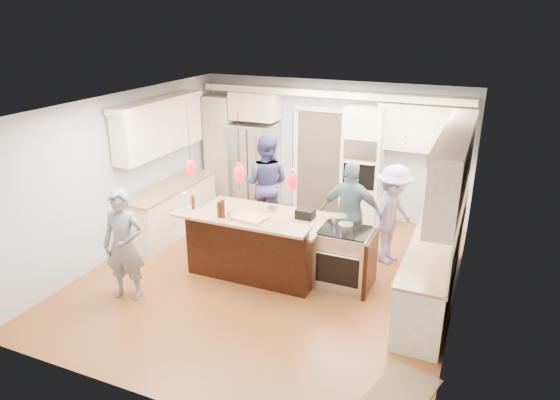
# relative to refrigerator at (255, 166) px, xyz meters

# --- Properties ---
(ground_plane) EXTENTS (6.00, 6.00, 0.00)m
(ground_plane) POSITION_rel_refrigerator_xyz_m (1.55, -2.64, -0.90)
(ground_plane) COLOR #965029
(ground_plane) RESTS_ON ground
(room_shell) EXTENTS (5.54, 6.04, 2.72)m
(room_shell) POSITION_rel_refrigerator_xyz_m (1.55, -2.64, 0.92)
(room_shell) COLOR #B2BCC6
(room_shell) RESTS_ON ground
(refrigerator) EXTENTS (0.90, 0.70, 1.80)m
(refrigerator) POSITION_rel_refrigerator_xyz_m (0.00, 0.00, 0.00)
(refrigerator) COLOR #B7B7BC
(refrigerator) RESTS_ON ground
(oven_column) EXTENTS (0.72, 0.69, 2.30)m
(oven_column) POSITION_rel_refrigerator_xyz_m (2.30, 0.03, 0.25)
(oven_column) COLOR #FFF1CE
(oven_column) RESTS_ON ground
(back_upper_cabinets) EXTENTS (5.30, 0.61, 2.54)m
(back_upper_cabinets) POSITION_rel_refrigerator_xyz_m (0.80, 0.12, 0.77)
(back_upper_cabinets) COLOR #FFF1CE
(back_upper_cabinets) RESTS_ON ground
(right_counter_run) EXTENTS (0.64, 3.10, 2.51)m
(right_counter_run) POSITION_rel_refrigerator_xyz_m (3.99, -2.34, 0.16)
(right_counter_run) COLOR #FFF1CE
(right_counter_run) RESTS_ON ground
(left_cabinets) EXTENTS (0.64, 2.30, 2.51)m
(left_cabinets) POSITION_rel_refrigerator_xyz_m (-0.89, -1.84, 0.16)
(left_cabinets) COLOR #FFF1CE
(left_cabinets) RESTS_ON ground
(kitchen_island) EXTENTS (2.10, 1.46, 1.12)m
(kitchen_island) POSITION_rel_refrigerator_xyz_m (1.30, -2.57, -0.42)
(kitchen_island) COLOR black
(kitchen_island) RESTS_ON ground
(island_range) EXTENTS (0.82, 0.71, 0.92)m
(island_range) POSITION_rel_refrigerator_xyz_m (2.71, -2.49, -0.44)
(island_range) COLOR #B7B7BC
(island_range) RESTS_ON ground
(pendant_lights) EXTENTS (1.75, 0.15, 1.03)m
(pendant_lights) POSITION_rel_refrigerator_xyz_m (1.30, -3.15, 0.90)
(pendant_lights) COLOR black
(pendant_lights) RESTS_ON ground
(person_bar_end) EXTENTS (0.68, 0.53, 1.65)m
(person_bar_end) POSITION_rel_refrigerator_xyz_m (-0.11, -4.05, -0.07)
(person_bar_end) COLOR slate
(person_bar_end) RESTS_ON ground
(person_far_left) EXTENTS (0.98, 0.81, 1.85)m
(person_far_left) POSITION_rel_refrigerator_xyz_m (0.73, -1.04, 0.02)
(person_far_left) COLOR navy
(person_far_left) RESTS_ON ground
(person_far_right) EXTENTS (1.03, 0.48, 1.73)m
(person_far_right) POSITION_rel_refrigerator_xyz_m (2.55, -1.71, -0.04)
(person_far_right) COLOR slate
(person_far_right) RESTS_ON ground
(person_range_side) EXTENTS (0.94, 1.22, 1.67)m
(person_range_side) POSITION_rel_refrigerator_xyz_m (3.17, -1.42, -0.06)
(person_range_side) COLOR #8F7AA4
(person_range_side) RESTS_ON ground
(floor_rug) EXTENTS (0.80, 0.98, 0.01)m
(floor_rug) POSITION_rel_refrigerator_xyz_m (3.95, -4.45, -0.89)
(floor_rug) COLOR #896B4B
(floor_rug) RESTS_ON ground
(water_bottle) EXTENTS (0.08, 0.08, 0.31)m
(water_bottle) POSITION_rel_refrigerator_xyz_m (0.42, -3.24, 0.38)
(water_bottle) COLOR silver
(water_bottle) RESTS_ON kitchen_island
(beer_bottle_a) EXTENTS (0.07, 0.07, 0.21)m
(beer_bottle_a) POSITION_rel_refrigerator_xyz_m (0.46, -3.08, 0.33)
(beer_bottle_a) COLOR #45180C
(beer_bottle_a) RESTS_ON kitchen_island
(beer_bottle_b) EXTENTS (0.08, 0.08, 0.23)m
(beer_bottle_b) POSITION_rel_refrigerator_xyz_m (0.98, -3.22, 0.34)
(beer_bottle_b) COLOR #45180C
(beer_bottle_b) RESTS_ON kitchen_island
(beer_bottle_c) EXTENTS (0.08, 0.08, 0.27)m
(beer_bottle_c) POSITION_rel_refrigerator_xyz_m (1.04, -3.20, 0.35)
(beer_bottle_c) COLOR #45180C
(beer_bottle_c) RESTS_ON kitchen_island
(drink_can) EXTENTS (0.09, 0.09, 0.13)m
(drink_can) POSITION_rel_refrigerator_xyz_m (1.17, -3.24, 0.28)
(drink_can) COLOR #B7B7BC
(drink_can) RESTS_ON kitchen_island
(cutting_board) EXTENTS (0.52, 0.41, 0.04)m
(cutting_board) POSITION_rel_refrigerator_xyz_m (1.42, -3.11, 0.24)
(cutting_board) COLOR tan
(cutting_board) RESTS_ON kitchen_island
(pot_large) EXTENTS (0.23, 0.23, 0.13)m
(pot_large) POSITION_rel_refrigerator_xyz_m (2.53, -2.31, 0.09)
(pot_large) COLOR #B7B7BC
(pot_large) RESTS_ON island_range
(pot_small) EXTENTS (0.22, 0.22, 0.11)m
(pot_small) POSITION_rel_refrigerator_xyz_m (2.70, -2.52, 0.07)
(pot_small) COLOR #B7B7BC
(pot_small) RESTS_ON island_range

